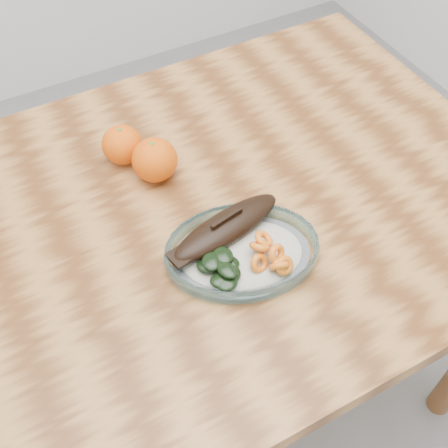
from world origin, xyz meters
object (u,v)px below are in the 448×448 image
object	(u,v)px
orange_left	(155,160)
dining_table	(192,247)
plated_meal	(241,250)
orange_right	(122,145)

from	to	relation	value
orange_left	dining_table	bearing A→B (deg)	-82.94
plated_meal	dining_table	bearing A→B (deg)	123.31
orange_right	dining_table	bearing A→B (deg)	-74.62
plated_meal	orange_right	distance (m)	0.31
dining_table	orange_right	size ratio (longest dim) A/B	16.23
plated_meal	orange_left	xyz separation A→B (m)	(-0.05, 0.23, 0.02)
orange_left	orange_right	world-z (taller)	orange_left
orange_left	orange_right	xyz separation A→B (m)	(-0.03, 0.07, -0.00)
dining_table	plated_meal	xyz separation A→B (m)	(0.03, -0.12, 0.12)
dining_table	plated_meal	size ratio (longest dim) A/B	2.14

